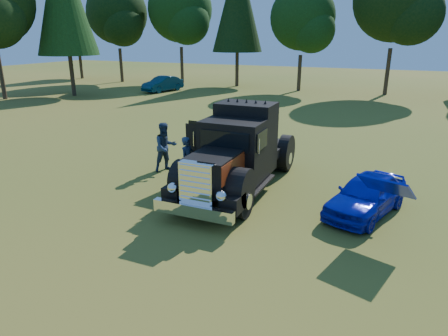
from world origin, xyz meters
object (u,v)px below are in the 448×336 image
diamond_t_truck (237,155)px  distant_teal_car (163,84)px  spectator_near (188,161)px  hotrod_coupe (367,195)px  spectator_far (166,147)px

diamond_t_truck → distant_teal_car: (-16.33, 21.30, -0.55)m
diamond_t_truck → spectator_near: 1.89m
hotrod_coupe → spectator_near: hotrod_coupe is taller
spectator_far → hotrod_coupe: bearing=-63.6°
distant_teal_car → spectator_far: bearing=-45.0°
distant_teal_car → spectator_near: bearing=-43.2°
diamond_t_truck → hotrod_coupe: 4.49m
diamond_t_truck → distant_teal_car: diamond_t_truck is taller
hotrod_coupe → spectator_near: bearing=179.5°
spectator_near → distant_teal_car: size_ratio=0.41×
hotrod_coupe → distant_teal_car: hotrod_coupe is taller
spectator_near → distant_teal_car: spectator_near is taller
hotrod_coupe → spectator_near: 6.28m
spectator_far → distant_teal_car: size_ratio=0.45×
diamond_t_truck → spectator_far: (-3.42, 0.82, -0.28)m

